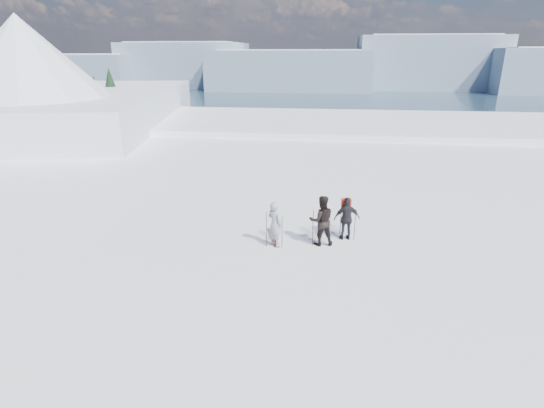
{
  "coord_description": "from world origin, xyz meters",
  "views": [
    {
      "loc": [
        -0.29,
        -11.32,
        6.59
      ],
      "look_at": [
        -2.14,
        3.0,
        1.4
      ],
      "focal_mm": 28.0,
      "sensor_mm": 36.0,
      "label": 1
    }
  ],
  "objects": [
    {
      "name": "lake_basin",
      "position": [
        0.0,
        30.0,
        -6.5
      ],
      "size": [
        820.0,
        820.0,
        71.62
      ],
      "color": "white",
      "rests_on": "ground"
    },
    {
      "name": "far_mountain_range",
      "position": [
        29.6,
        454.78,
        -7.19
      ],
      "size": [
        770.0,
        110.0,
        53.0
      ],
      "color": "slate",
      "rests_on": "ground"
    },
    {
      "name": "near_ridge",
      "position": [
        -26.56,
        29.34,
        -3.48
      ],
      "size": [
        31.37,
        35.68,
        25.62
      ],
      "color": "white",
      "rests_on": "ground"
    },
    {
      "name": "skier_grey",
      "position": [
        -1.98,
        2.48,
        0.84
      ],
      "size": [
        0.73,
        0.7,
        1.68
      ],
      "primitive_type": "imported",
      "rotation": [
        0.0,
        0.0,
        2.46
      ],
      "color": "gray",
      "rests_on": "ground"
    },
    {
      "name": "skier_dark",
      "position": [
        -0.34,
        2.81,
        0.93
      ],
      "size": [
        1.04,
        0.89,
        1.86
      ],
      "primitive_type": "imported",
      "rotation": [
        0.0,
        0.0,
        3.37
      ],
      "color": "black",
      "rests_on": "ground"
    },
    {
      "name": "skier_pack",
      "position": [
        0.59,
        3.38,
        0.82
      ],
      "size": [
        1.01,
        0.55,
        1.64
      ],
      "primitive_type": "imported",
      "rotation": [
        0.0,
        0.0,
        3.31
      ],
      "color": "black",
      "rests_on": "ground"
    },
    {
      "name": "backpack",
      "position": [
        0.55,
        3.63,
        1.89
      ],
      "size": [
        0.38,
        0.25,
        0.5
      ],
      "primitive_type": "cube",
      "rotation": [
        0.0,
        0.0,
        3.31
      ],
      "color": "red",
      "rests_on": "skier_pack"
    },
    {
      "name": "ski_poles",
      "position": [
        -0.58,
        2.8,
        0.63
      ],
      "size": [
        3.16,
        1.01,
        1.35
      ],
      "color": "black",
      "rests_on": "ground"
    },
    {
      "name": "skis_loose",
      "position": [
        -2.11,
        3.14,
        0.01
      ],
      "size": [
        0.68,
        1.67,
        0.03
      ],
      "color": "black",
      "rests_on": "ground"
    }
  ]
}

